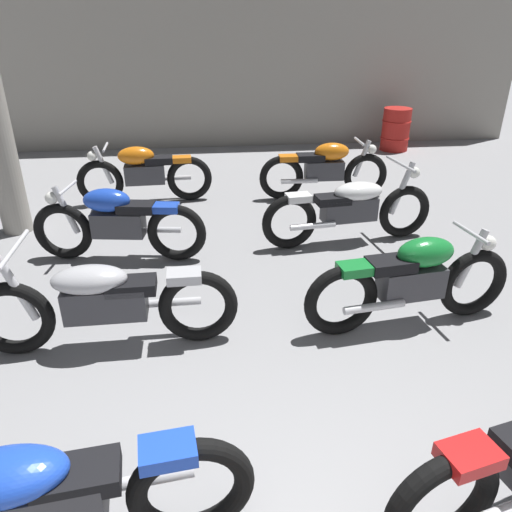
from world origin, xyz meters
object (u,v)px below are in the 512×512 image
object	(u,v)px
motorcycle_right_row_1	(412,279)
motorcycle_right_row_3	(325,169)
motorcycle_left_row_1	(104,300)
motorcycle_left_row_2	(118,222)
motorcycle_right_row_2	(350,208)
motorcycle_left_row_3	(144,173)
oil_drum	(396,129)
motorcycle_left_row_0	(31,503)

from	to	relation	value
motorcycle_right_row_1	motorcycle_right_row_3	world-z (taller)	same
motorcycle_left_row_1	motorcycle_left_row_2	bearing A→B (deg)	93.80
motorcycle_right_row_1	motorcycle_right_row_2	distance (m)	1.82
motorcycle_right_row_3	motorcycle_left_row_2	bearing A→B (deg)	-147.40
motorcycle_left_row_2	motorcycle_left_row_3	xyz separation A→B (m)	(0.13, 1.91, 0.00)
motorcycle_left_row_1	oil_drum	xyz separation A→B (m)	(4.88, 6.24, -0.03)
oil_drum	motorcycle_left_row_1	bearing A→B (deg)	-128.01
motorcycle_left_row_1	motorcycle_left_row_3	distance (m)	3.61
motorcycle_right_row_3	oil_drum	world-z (taller)	motorcycle_right_row_3
motorcycle_left_row_0	motorcycle_left_row_2	size ratio (longest dim) A/B	1.10
motorcycle_right_row_3	motorcycle_left_row_1	bearing A→B (deg)	-127.74
motorcycle_left_row_0	motorcycle_right_row_1	bearing A→B (deg)	35.13
motorcycle_left_row_2	motorcycle_right_row_3	distance (m)	3.35
motorcycle_left_row_3	motorcycle_right_row_1	xyz separation A→B (m)	(2.63, -3.58, 0.00)
motorcycle_left_row_0	motorcycle_right_row_3	distance (m)	6.04
motorcycle_right_row_2	motorcycle_left_row_2	bearing A→B (deg)	-176.85
motorcycle_left_row_1	motorcycle_left_row_2	world-z (taller)	motorcycle_left_row_1
motorcycle_left_row_1	motorcycle_right_row_1	bearing A→B (deg)	0.73
motorcycle_left_row_0	motorcycle_right_row_2	distance (m)	4.57
motorcycle_right_row_1	motorcycle_right_row_2	size ratio (longest dim) A/B	0.91
motorcycle_right_row_2	motorcycle_left_row_0	bearing A→B (deg)	-125.74
motorcycle_left_row_1	motorcycle_right_row_3	xyz separation A→B (m)	(2.71, 3.50, 0.01)
motorcycle_left_row_0	motorcycle_right_row_3	xyz separation A→B (m)	(2.76, 5.37, 0.01)
motorcycle_right_row_1	motorcycle_right_row_2	bearing A→B (deg)	90.74
motorcycle_left_row_0	motorcycle_left_row_2	xyz separation A→B (m)	(-0.06, 3.56, 0.01)
motorcycle_right_row_3	motorcycle_right_row_2	bearing A→B (deg)	-93.28
motorcycle_left_row_1	motorcycle_right_row_1	xyz separation A→B (m)	(2.64, 0.03, 0.01)
motorcycle_right_row_2	oil_drum	distance (m)	4.94
motorcycle_right_row_1	oil_drum	xyz separation A→B (m)	(2.24, 6.21, -0.03)
motorcycle_left_row_0	motorcycle_right_row_3	size ratio (longest dim) A/B	1.10
motorcycle_right_row_3	motorcycle_left_row_3	bearing A→B (deg)	177.72
motorcycle_right_row_2	motorcycle_right_row_3	bearing A→B (deg)	86.72
motorcycle_left_row_2	motorcycle_right_row_3	bearing A→B (deg)	32.60
motorcycle_right_row_2	motorcycle_right_row_1	bearing A→B (deg)	-89.26
motorcycle_left_row_3	oil_drum	xyz separation A→B (m)	(4.87, 2.63, -0.03)
motorcycle_left_row_2	motorcycle_left_row_0	bearing A→B (deg)	-89.01
motorcycle_left_row_2	motorcycle_right_row_2	xyz separation A→B (m)	(2.73, 0.15, -0.01)
motorcycle_left_row_3	motorcycle_right_row_2	distance (m)	3.14
motorcycle_right_row_1	motorcycle_left_row_3	bearing A→B (deg)	126.26
motorcycle_left_row_0	motorcycle_left_row_3	size ratio (longest dim) A/B	1.10
motorcycle_right_row_1	motorcycle_left_row_1	bearing A→B (deg)	-179.27
motorcycle_right_row_1	motorcycle_left_row_2	bearing A→B (deg)	148.85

